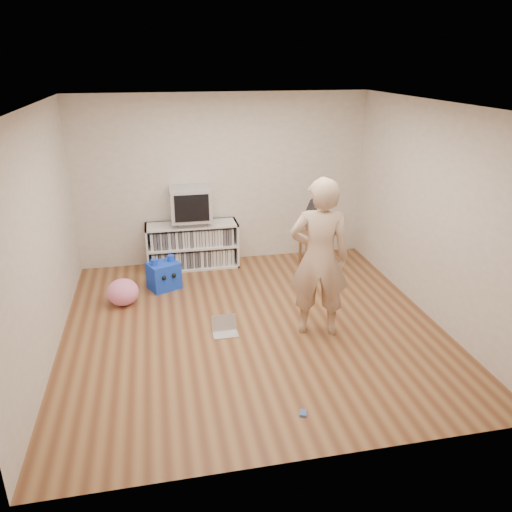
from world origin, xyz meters
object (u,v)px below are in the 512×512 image
Objects in this scene: crt_tv at (190,204)px; table_lamp at (316,208)px; dvd_deck at (191,222)px; plush_blue at (164,275)px; plush_pink at (123,292)px; media_unit at (192,245)px; side_table at (314,241)px; person at (319,258)px; laptop at (225,328)px.

crt_tv is 1.17× the size of table_lamp.
crt_tv reaches higher than dvd_deck.
plush_blue is 0.68m from plush_pink.
dvd_deck reaches higher than plush_pink.
media_unit is 2.72× the size of table_lamp.
plush_blue is at bearing -123.16° from crt_tv.
dvd_deck is at bearing -90.00° from media_unit.
media_unit is 2.78× the size of plush_blue.
media_unit is 0.67m from crt_tv.
dvd_deck is 1.61m from plush_pink.
person is at bearing -106.79° from side_table.
crt_tv is 1.73m from plush_pink.
plush_pink is at bearing -131.90° from media_unit.
table_lamp is (1.85, -0.39, 0.59)m from media_unit.
plush_pink is (-1.02, -1.12, -0.56)m from dvd_deck.
plush_blue is (-0.47, -0.72, -0.53)m from dvd_deck.
plush_pink is (-0.55, -0.40, -0.02)m from plush_blue.
side_table is at bearing -15.63° from plush_blue.
person is (-0.58, -1.93, -0.00)m from table_lamp.
plush_blue reaches higher than laptop.
media_unit is 0.39m from dvd_deck.
crt_tv is at bearing -90.00° from media_unit.
laptop is at bearing -84.91° from media_unit.
crt_tv is 0.32× the size of person.
dvd_deck is at bearing -46.13° from person.
side_table is 2.98m from plush_pink.
side_table is at bearing 0.00° from table_lamp.
crt_tv reaches higher than laptop.
side_table is at bearing -11.78° from media_unit.
plush_pink is (-1.21, 1.00, 0.12)m from laptop.
laptop is (-1.66, -1.75, -0.36)m from side_table.
media_unit reaches higher than plush_pink.
crt_tv is 1.98m from side_table.
plush_pink is (-1.02, -1.12, -0.84)m from crt_tv.
media_unit is at bearing 33.20° from plush_blue.
crt_tv reaches higher than media_unit.
crt_tv is (0.00, -0.02, 0.67)m from media_unit.
plush_blue is (-2.32, -0.35, -0.22)m from side_table.
side_table is at bearing -11.31° from dvd_deck.
table_lamp is (1.85, -0.37, 0.21)m from dvd_deck.
laptop is at bearing -133.41° from side_table.
person is 2.46m from plush_blue.
crt_tv is 1.45× the size of plush_pink.
dvd_deck is 0.75× the size of crt_tv.
crt_tv is at bearing 168.79° from side_table.
person is (1.27, -2.30, -0.08)m from crt_tv.
table_lamp is at bearing -11.31° from dvd_deck.
person is at bearing -61.39° from media_unit.
side_table is 1.86× the size of laptop.
media_unit is 2.17m from laptop.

